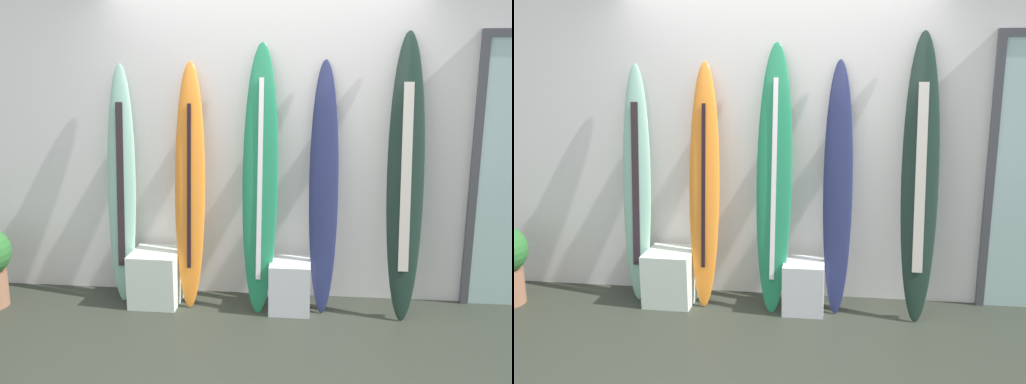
# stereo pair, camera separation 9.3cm
# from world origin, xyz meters

# --- Properties ---
(ground) EXTENTS (8.00, 8.00, 0.04)m
(ground) POSITION_xyz_m (0.00, 0.00, -0.02)
(ground) COLOR #2F3329
(wall_back) EXTENTS (7.20, 0.20, 2.80)m
(wall_back) POSITION_xyz_m (0.00, 1.30, 1.40)
(wall_back) COLOR white
(wall_back) RESTS_ON ground
(surfboard_seafoam) EXTENTS (0.25, 0.30, 1.94)m
(surfboard_seafoam) POSITION_xyz_m (-1.15, 1.03, 0.96)
(surfboard_seafoam) COLOR #8EC2A9
(surfboard_seafoam) RESTS_ON ground
(surfboard_sunset) EXTENTS (0.26, 0.36, 1.96)m
(surfboard_sunset) POSITION_xyz_m (-0.57, 0.99, 0.98)
(surfboard_sunset) COLOR orange
(surfboard_sunset) RESTS_ON ground
(surfboard_emerald) EXTENTS (0.28, 0.40, 2.10)m
(surfboard_emerald) POSITION_xyz_m (-0.01, 0.97, 1.05)
(surfboard_emerald) COLOR #217E50
(surfboard_emerald) RESTS_ON ground
(surfboard_navy) EXTENTS (0.24, 0.37, 1.97)m
(surfboard_navy) POSITION_xyz_m (0.49, 1.00, 0.97)
(surfboard_navy) COLOR #222850
(surfboard_navy) RESTS_ON ground
(surfboard_charcoal) EXTENTS (0.29, 0.45, 2.18)m
(surfboard_charcoal) POSITION_xyz_m (1.10, 0.96, 1.08)
(surfboard_charcoal) COLOR #1A2D24
(surfboard_charcoal) RESTS_ON ground
(display_block_left) EXTENTS (0.39, 0.39, 0.44)m
(display_block_left) POSITION_xyz_m (-0.86, 0.93, 0.22)
(display_block_left) COLOR silver
(display_block_left) RESTS_ON ground
(display_block_center) EXTENTS (0.32, 0.32, 0.41)m
(display_block_center) POSITION_xyz_m (0.24, 0.89, 0.20)
(display_block_center) COLOR silver
(display_block_center) RESTS_ON ground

